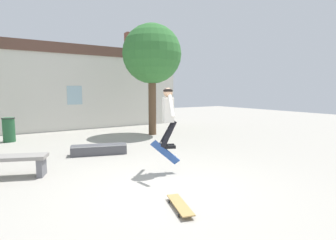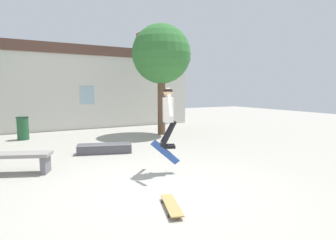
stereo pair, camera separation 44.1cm
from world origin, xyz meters
The scene contains 9 objects.
ground_plane centered at (0.00, 0.00, 0.00)m, with size 40.00×40.00×0.00m, color #A39E93.
building_backdrop centered at (0.03, 9.00, 2.18)m, with size 12.56×0.52×5.03m.
tree_right centered at (2.83, 5.67, 3.46)m, with size 2.53×2.53×4.77m.
park_bench centered at (-2.63, 2.27, 0.35)m, with size 1.59×1.00×0.49m.
skate_ledge centered at (-0.30, 3.31, 0.15)m, with size 1.69×0.88×0.30m.
trash_bin centered at (-2.59, 7.07, 0.48)m, with size 0.46×0.46×0.92m.
skater centered at (0.53, 0.67, 1.44)m, with size 0.51×1.14×1.40m.
skateboard_flipping centered at (0.47, 0.70, 0.50)m, with size 0.60×0.41×0.63m.
skateboard_resting centered at (-0.31, -1.04, 0.07)m, with size 0.44×0.88×0.08m.
Camera 2 is at (-2.28, -4.66, 1.94)m, focal length 28.00 mm.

